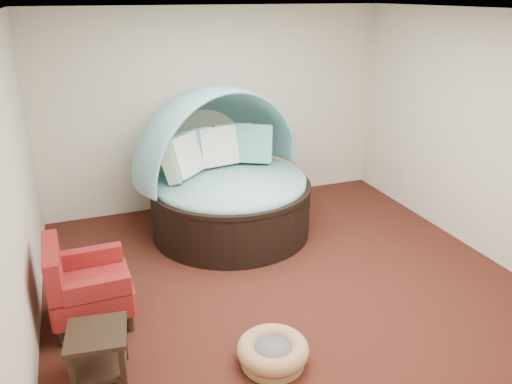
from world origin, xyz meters
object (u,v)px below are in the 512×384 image
object	(u,v)px
pet_basket	(273,352)
side_table	(98,348)
red_armchair	(84,285)
canopy_daybed	(224,166)

from	to	relation	value
pet_basket	side_table	distance (m)	1.44
pet_basket	red_armchair	distance (m)	1.87
canopy_daybed	side_table	size ratio (longest dim) A/B	5.02
canopy_daybed	red_armchair	xyz separation A→B (m)	(-1.85, -1.50, -0.48)
canopy_daybed	side_table	distance (m)	2.99
pet_basket	red_armchair	size ratio (longest dim) A/B	0.74
canopy_daybed	side_table	world-z (taller)	canopy_daybed
pet_basket	red_armchair	world-z (taller)	red_armchair
red_armchair	side_table	bearing A→B (deg)	-87.30
pet_basket	side_table	xyz separation A→B (m)	(-1.39, 0.33, 0.18)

